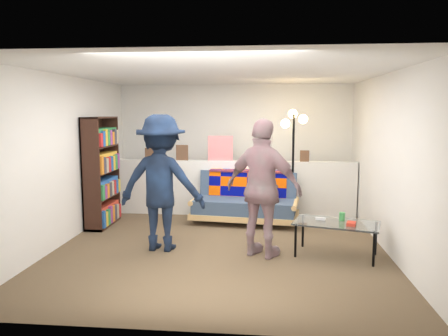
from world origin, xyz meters
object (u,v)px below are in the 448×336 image
at_px(bookshelf, 101,175).
at_px(person_left, 161,183).
at_px(floor_lamp, 293,142).
at_px(person_right, 263,189).
at_px(coffee_table, 337,225).
at_px(futon_sofa, 246,202).

relative_size(bookshelf, person_left, 0.97).
xyz_separation_m(floor_lamp, person_left, (-1.87, -1.76, -0.44)).
bearing_deg(person_right, coffee_table, -146.74).
height_order(coffee_table, floor_lamp, floor_lamp).
height_order(futon_sofa, bookshelf, bookshelf).
height_order(bookshelf, coffee_table, bookshelf).
height_order(floor_lamp, person_right, floor_lamp).
bearing_deg(person_right, futon_sofa, -53.10).
relative_size(floor_lamp, person_right, 1.07).
bearing_deg(bookshelf, floor_lamp, 10.80).
distance_m(bookshelf, person_left, 1.73).
height_order(futon_sofa, floor_lamp, floor_lamp).
bearing_deg(floor_lamp, person_right, -104.24).
height_order(bookshelf, person_left, person_left).
bearing_deg(person_right, floor_lamp, -76.92).
distance_m(person_left, person_right, 1.39).
distance_m(futon_sofa, bookshelf, 2.46).
relative_size(floor_lamp, person_left, 1.04).
bearing_deg(coffee_table, bookshelf, 161.34).
xyz_separation_m(futon_sofa, person_right, (0.29, -1.75, 0.54)).
distance_m(futon_sofa, floor_lamp, 1.29).
height_order(coffee_table, person_left, person_left).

